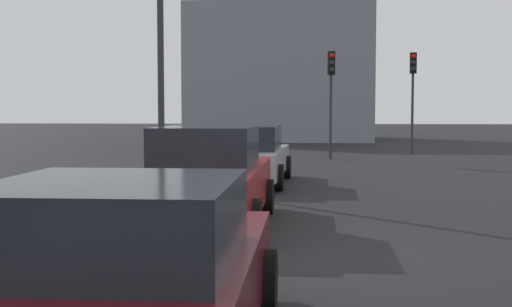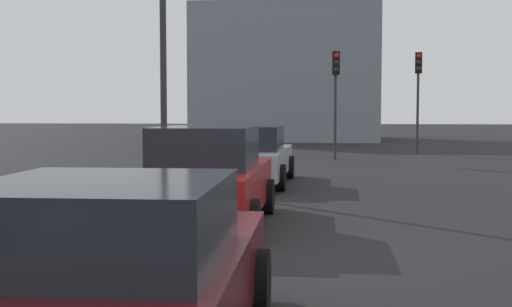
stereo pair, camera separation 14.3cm
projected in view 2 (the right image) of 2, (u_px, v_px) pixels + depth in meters
The scene contains 7 objects.
ground_plane at pixel (309, 264), 8.71m from camera, with size 160.00×160.00×0.20m, color black.
car_silver_right_lead at pixel (251, 156), 17.07m from camera, with size 4.74×2.12×1.50m.
car_red_right_second at pixel (207, 179), 10.93m from camera, with size 4.37×2.01×1.65m.
car_maroon_right_third at pixel (111, 278), 4.82m from camera, with size 4.27×2.14×1.44m.
traffic_light_near_left at pixel (336, 82), 25.33m from camera, with size 0.33×0.30×4.15m.
traffic_light_near_right at pixel (418, 81), 28.43m from camera, with size 0.32×0.29×4.38m.
building_facade_left at pixel (287, 76), 42.52m from camera, with size 9.46×11.16×8.21m, color gray.
Camera 2 is at (-8.62, -0.13, 1.93)m, focal length 46.42 mm.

